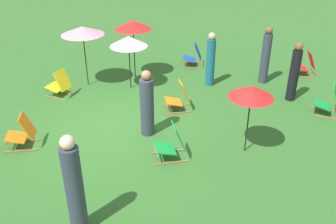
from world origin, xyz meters
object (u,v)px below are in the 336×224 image
at_px(deckchair_2, 179,98).
at_px(deckchair_3, 329,102).
at_px(person_3, 266,56).
at_px(umbrella_2, 133,25).
at_px(person_0, 294,73).
at_px(umbrella_1, 82,31).
at_px(deckchair_8, 60,85).
at_px(person_4, 74,187).
at_px(deckchair_5, 22,133).
at_px(umbrella_3, 251,92).
at_px(deckchair_4, 194,56).
at_px(person_1, 211,60).
at_px(umbrella_0, 129,41).
at_px(deckchair_0, 172,144).
at_px(person_2, 147,105).
at_px(deckchair_6, 306,65).

xyz_separation_m(deckchair_2, deckchair_3, (-0.11, 4.06, 0.00)).
xyz_separation_m(deckchair_2, person_3, (-2.17, 2.59, 0.52)).
distance_m(umbrella_2, person_0, 5.09).
bearing_deg(umbrella_1, umbrella_2, 118.26).
distance_m(deckchair_8, person_4, 5.58).
distance_m(deckchair_5, umbrella_2, 4.97).
bearing_deg(umbrella_3, deckchair_5, -86.55).
height_order(deckchair_4, person_1, person_1).
distance_m(deckchair_4, umbrella_0, 3.02).
xyz_separation_m(umbrella_3, person_1, (-3.68, -0.80, -0.68)).
bearing_deg(person_4, umbrella_3, -82.99).
distance_m(umbrella_1, umbrella_3, 5.74).
xyz_separation_m(deckchair_0, person_2, (-0.99, -0.69, 0.42)).
bearing_deg(umbrella_2, deckchair_3, 69.74).
distance_m(umbrella_1, person_2, 3.75).
relative_size(umbrella_3, person_2, 0.98).
height_order(deckchair_8, umbrella_2, umbrella_2).
xyz_separation_m(umbrella_3, person_0, (-2.83, 1.57, -0.67)).
height_order(deckchair_0, deckchair_6, same).
bearing_deg(person_3, umbrella_1, -40.71).
distance_m(deckchair_5, umbrella_3, 5.30).
distance_m(deckchair_0, deckchair_2, 2.31).
bearing_deg(person_0, umbrella_0, -151.15).
bearing_deg(umbrella_1, person_0, 85.48).
height_order(deckchair_6, umbrella_2, umbrella_2).
bearing_deg(umbrella_1, deckchair_0, 38.79).
bearing_deg(person_1, umbrella_0, -83.86).
bearing_deg(deckchair_8, deckchair_0, 69.21).
xyz_separation_m(umbrella_0, umbrella_3, (3.20, 3.27, 0.00)).
bearing_deg(umbrella_3, person_4, -48.72).
distance_m(deckchair_4, person_4, 8.17).
xyz_separation_m(deckchair_4, deckchair_8, (2.86, -3.89, 0.00)).
distance_m(deckchair_0, umbrella_0, 4.14).
bearing_deg(umbrella_0, deckchair_3, 77.78).
bearing_deg(deckchair_4, deckchair_2, -5.55).
relative_size(umbrella_0, person_4, 0.87).
bearing_deg(deckchair_4, deckchair_5, -34.91).
bearing_deg(deckchair_6, deckchair_4, -98.59).
relative_size(deckchair_0, person_2, 0.51).
height_order(deckchair_0, deckchair_5, same).
distance_m(deckchair_4, person_3, 2.65).
height_order(deckchair_8, person_4, person_4).
relative_size(deckchair_2, umbrella_3, 0.52).
relative_size(deckchair_2, deckchair_8, 0.99).
height_order(deckchair_5, person_0, person_0).
bearing_deg(person_4, deckchair_4, -46.41).
xyz_separation_m(deckchair_3, person_1, (-1.71, -3.20, 0.46)).
distance_m(umbrella_0, person_0, 4.90).
bearing_deg(deckchair_6, person_4, -37.70).
xyz_separation_m(deckchair_6, person_3, (0.75, -1.50, 0.52)).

